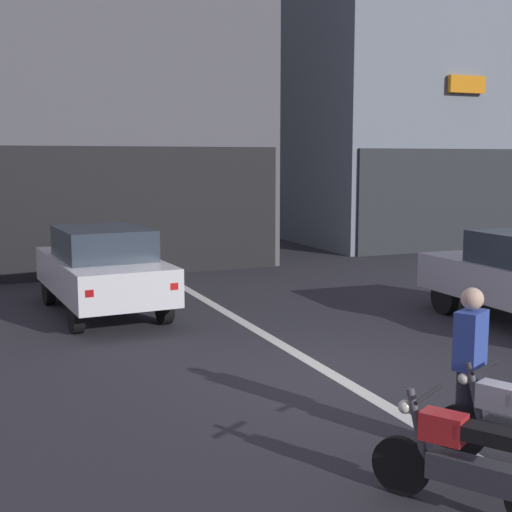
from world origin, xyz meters
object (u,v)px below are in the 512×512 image
person_by_motorcycles (469,369)px  car_blue_down_street (191,226)px  car_white_crossing_near (102,268)px  motorcycle_red_row_leftmost (465,460)px

person_by_motorcycles → car_blue_down_street: bearing=83.2°
car_white_crossing_near → person_by_motorcycles: 8.00m
car_blue_down_street → person_by_motorcycles: (-1.78, -14.87, -0.03)m
person_by_motorcycles → car_white_crossing_near: bearing=105.9°
car_white_crossing_near → motorcycle_red_row_leftmost: (1.37, -8.67, -0.43)m
person_by_motorcycles → motorcycle_red_row_leftmost: bearing=-130.2°
motorcycle_red_row_leftmost → person_by_motorcycles: size_ratio=0.87×
car_blue_down_street → motorcycle_red_row_leftmost: car_blue_down_street is taller
car_white_crossing_near → person_by_motorcycles: bearing=-74.1°
car_white_crossing_near → car_blue_down_street: bearing=61.0°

